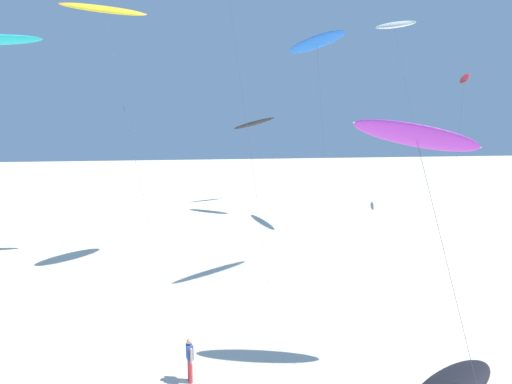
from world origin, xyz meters
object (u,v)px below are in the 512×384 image
at_px(flying_kite_7, 416,136).
at_px(flying_kite_2, 255,123).
at_px(flying_kite_3, 394,25).
at_px(flying_kite_0, 317,42).
at_px(flying_kite_6, 104,9).
at_px(person_near_left, 190,358).
at_px(flying_kite_5, 465,78).

bearing_deg(flying_kite_7, flying_kite_2, 86.60).
relative_size(flying_kite_3, flying_kite_7, 2.07).
height_order(flying_kite_0, flying_kite_6, flying_kite_0).
xyz_separation_m(flying_kite_2, person_near_left, (-10.27, -37.64, -9.29)).
height_order(flying_kite_3, flying_kite_6, flying_kite_3).
bearing_deg(flying_kite_3, flying_kite_6, -168.44).
relative_size(flying_kite_0, flying_kite_5, 1.20).
relative_size(flying_kite_3, flying_kite_5, 1.21).
distance_m(flying_kite_2, flying_kite_5, 25.27).
xyz_separation_m(flying_kite_6, person_near_left, (4.54, -16.42, -16.12)).
distance_m(flying_kite_6, flying_kite_7, 22.78).
distance_m(flying_kite_0, flying_kite_2, 13.40).
height_order(flying_kite_5, flying_kite_7, flying_kite_5).
xyz_separation_m(flying_kite_3, flying_kite_7, (-11.85, -22.08, -9.95)).
height_order(flying_kite_3, flying_kite_5, flying_kite_3).
relative_size(flying_kite_3, person_near_left, 12.13).
bearing_deg(flying_kite_5, flying_kite_7, -131.05).
relative_size(flying_kite_2, flying_kite_5, 0.69).
relative_size(flying_kite_0, flying_kite_3, 0.99).
bearing_deg(flying_kite_2, flying_kite_7, -93.40).
distance_m(flying_kite_6, person_near_left, 23.45).
height_order(flying_kite_0, person_near_left, flying_kite_0).
distance_m(flying_kite_5, flying_kite_7, 38.95).
xyz_separation_m(flying_kite_6, flying_kite_7, (12.53, -17.09, -8.36)).
bearing_deg(person_near_left, flying_kite_0, 62.04).
height_order(flying_kite_0, flying_kite_5, flying_kite_0).
bearing_deg(flying_kite_2, person_near_left, -105.26).
xyz_separation_m(flying_kite_5, flying_kite_6, (-37.75, -11.86, 1.82)).
xyz_separation_m(flying_kite_0, flying_kite_7, (-6.90, -28.72, -9.67)).
xyz_separation_m(flying_kite_3, person_near_left, (-19.85, -21.41, -17.71)).
bearing_deg(person_near_left, flying_kite_2, 74.74).
relative_size(flying_kite_6, flying_kite_7, 1.85).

